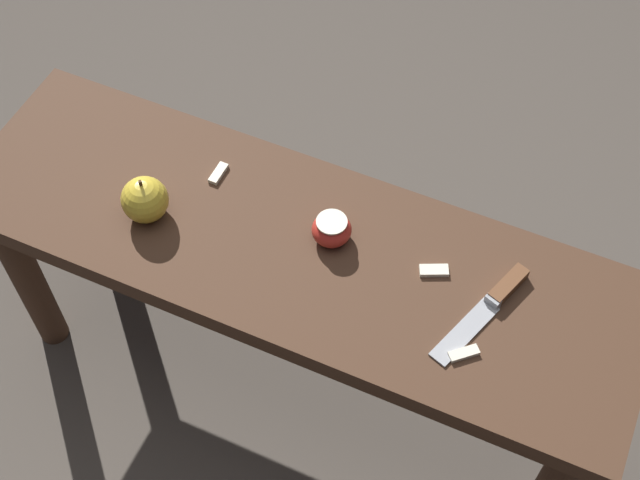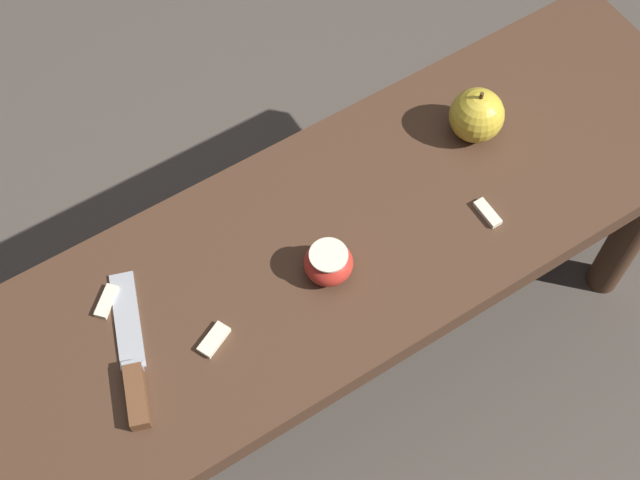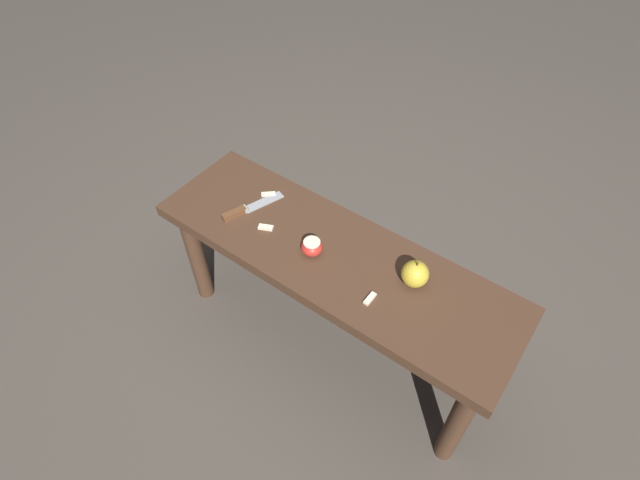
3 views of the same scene
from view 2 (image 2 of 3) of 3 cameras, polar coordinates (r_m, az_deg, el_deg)
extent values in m
plane|color=#4C443D|center=(1.66, 1.31, -8.08)|extent=(8.00, 8.00, 0.00)
cube|color=#472D1E|center=(1.23, 1.75, -0.04)|extent=(1.18, 0.36, 0.04)
cylinder|color=#472D1E|center=(1.63, 19.65, 1.19)|extent=(0.06, 0.06, 0.45)
cylinder|color=#472D1E|center=(1.47, -19.18, -10.94)|extent=(0.06, 0.06, 0.45)
cylinder|color=#472D1E|center=(1.70, 14.35, 7.18)|extent=(0.06, 0.06, 0.45)
cube|color=#9EA0A5|center=(1.18, -12.24, -5.03)|extent=(0.08, 0.14, 0.00)
cube|color=#9EA0A5|center=(1.15, -11.89, -7.95)|extent=(0.03, 0.02, 0.02)
cube|color=brown|center=(1.13, -11.66, -9.78)|extent=(0.05, 0.08, 0.02)
sphere|color=gold|center=(1.30, 9.99, 7.87)|extent=(0.08, 0.08, 0.08)
cylinder|color=#4C3319|center=(1.26, 10.29, 9.03)|extent=(0.01, 0.01, 0.01)
ellipsoid|color=red|center=(1.17, 0.54, -1.48)|extent=(0.07, 0.07, 0.05)
cylinder|color=silver|center=(1.15, 0.55, -0.96)|extent=(0.05, 0.05, 0.00)
cube|color=silver|center=(1.25, 10.68, 1.71)|extent=(0.02, 0.05, 0.01)
cube|color=silver|center=(1.15, -6.80, -6.35)|extent=(0.05, 0.04, 0.01)
cube|color=silver|center=(1.20, -13.49, -3.84)|extent=(0.05, 0.04, 0.01)
camera|label=1|loc=(1.24, -61.39, 51.47)|focal=50.00mm
camera|label=3|loc=(0.96, 88.46, 13.94)|focal=28.00mm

